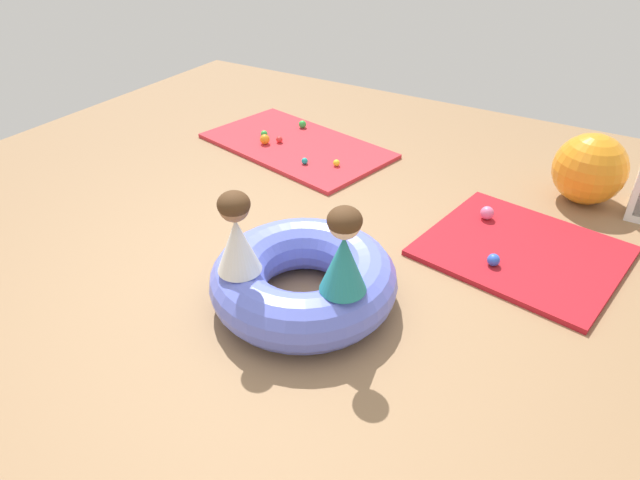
# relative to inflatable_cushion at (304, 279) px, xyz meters

# --- Properties ---
(ground_plane) EXTENTS (8.00, 8.00, 0.00)m
(ground_plane) POSITION_rel_inflatable_cushion_xyz_m (-0.10, 0.05, -0.18)
(ground_plane) COLOR #93704C
(gym_mat_near_left) EXTENTS (2.03, 1.42, 0.04)m
(gym_mat_near_left) POSITION_rel_inflatable_cushion_xyz_m (-1.37, 2.01, -0.16)
(gym_mat_near_left) COLOR red
(gym_mat_near_left) RESTS_ON ground
(gym_mat_front) EXTENTS (1.49, 1.36, 0.04)m
(gym_mat_front) POSITION_rel_inflatable_cushion_xyz_m (1.07, 1.28, -0.16)
(gym_mat_front) COLOR #B21923
(gym_mat_front) RESTS_ON ground
(inflatable_cushion) EXTENTS (1.18, 1.18, 0.36)m
(inflatable_cushion) POSITION_rel_inflatable_cushion_xyz_m (0.00, 0.00, 0.00)
(inflatable_cushion) COLOR #6070E5
(inflatable_cushion) RESTS_ON ground
(child_in_white) EXTENTS (0.36, 0.36, 0.52)m
(child_in_white) POSITION_rel_inflatable_cushion_xyz_m (-0.25, -0.31, 0.43)
(child_in_white) COLOR white
(child_in_white) RESTS_ON inflatable_cushion
(child_in_teal) EXTENTS (0.30, 0.30, 0.53)m
(child_in_teal) POSITION_rel_inflatable_cushion_xyz_m (0.36, -0.15, 0.43)
(child_in_teal) COLOR teal
(child_in_teal) RESTS_ON inflatable_cushion
(play_ball_green) EXTENTS (0.08, 0.08, 0.08)m
(play_ball_green) POSITION_rel_inflatable_cushion_xyz_m (-1.54, 2.40, -0.10)
(play_ball_green) COLOR green
(play_ball_green) RESTS_ON gym_mat_near_left
(play_ball_pink) EXTENTS (0.11, 0.11, 0.11)m
(play_ball_pink) POSITION_rel_inflatable_cushion_xyz_m (0.71, 1.56, -0.09)
(play_ball_pink) COLOR pink
(play_ball_pink) RESTS_ON gym_mat_front
(play_ball_orange) EXTENTS (0.10, 0.10, 0.10)m
(play_ball_orange) POSITION_rel_inflatable_cushion_xyz_m (-1.64, 1.85, -0.09)
(play_ball_orange) COLOR orange
(play_ball_orange) RESTS_ON gym_mat_near_left
(play_ball_teal) EXTENTS (0.06, 0.06, 0.06)m
(play_ball_teal) POSITION_rel_inflatable_cushion_xyz_m (-1.05, 1.66, -0.11)
(play_ball_teal) COLOR teal
(play_ball_teal) RESTS_ON gym_mat_near_left
(play_ball_red) EXTENTS (0.07, 0.07, 0.07)m
(play_ball_red) POSITION_rel_inflatable_cushion_xyz_m (-1.53, 1.95, -0.11)
(play_ball_red) COLOR red
(play_ball_red) RESTS_ON gym_mat_near_left
(play_ball_blue) EXTENTS (0.09, 0.09, 0.09)m
(play_ball_blue) POSITION_rel_inflatable_cushion_xyz_m (0.94, 0.97, -0.09)
(play_ball_blue) COLOR blue
(play_ball_blue) RESTS_ON gym_mat_front
(play_ball_yellow) EXTENTS (0.06, 0.06, 0.06)m
(play_ball_yellow) POSITION_rel_inflatable_cushion_xyz_m (-0.77, 1.78, -0.11)
(play_ball_yellow) COLOR yellow
(play_ball_yellow) RESTS_ON gym_mat_near_left
(play_ball_green_second) EXTENTS (0.07, 0.07, 0.07)m
(play_ball_green_second) POSITION_rel_inflatable_cushion_xyz_m (-1.75, 1.99, -0.10)
(play_ball_green_second) COLOR green
(play_ball_green_second) RESTS_ON gym_mat_near_left
(exercise_ball_large) EXTENTS (0.59, 0.59, 0.59)m
(exercise_ball_large) POSITION_rel_inflatable_cushion_xyz_m (1.29, 2.34, 0.11)
(exercise_ball_large) COLOR orange
(exercise_ball_large) RESTS_ON ground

